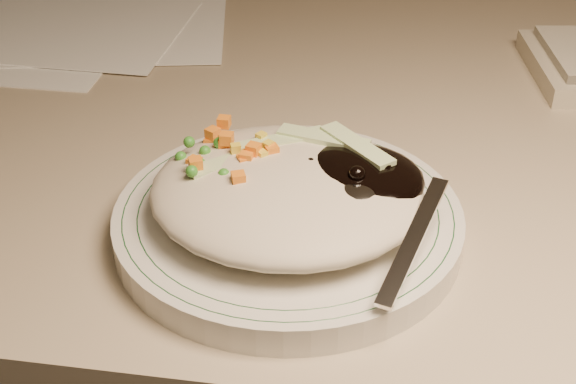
# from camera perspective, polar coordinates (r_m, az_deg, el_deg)

# --- Properties ---
(desk) EXTENTS (1.40, 0.70, 0.74)m
(desk) POSITION_cam_1_polar(r_m,az_deg,el_deg) (0.86, 6.24, -6.20)
(desk) COLOR tan
(desk) RESTS_ON ground
(plate) EXTENTS (0.25, 0.25, 0.02)m
(plate) POSITION_cam_1_polar(r_m,az_deg,el_deg) (0.58, 0.00, -2.15)
(plate) COLOR silver
(plate) RESTS_ON desk
(plate_rim) EXTENTS (0.24, 0.24, 0.00)m
(plate_rim) POSITION_cam_1_polar(r_m,az_deg,el_deg) (0.57, 0.00, -1.33)
(plate_rim) COLOR #144723
(plate_rim) RESTS_ON plate
(meal) EXTENTS (0.21, 0.19, 0.05)m
(meal) POSITION_cam_1_polar(r_m,az_deg,el_deg) (0.56, 0.43, 0.40)
(meal) COLOR #BAAE97
(meal) RESTS_ON plate
(papers) EXTENTS (0.42, 0.29, 0.00)m
(papers) POSITION_cam_1_polar(r_m,az_deg,el_deg) (0.96, -16.91, 10.86)
(papers) COLOR white
(papers) RESTS_ON desk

